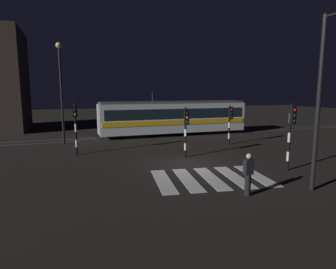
{
  "coord_description": "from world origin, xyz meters",
  "views": [
    {
      "loc": [
        -6.3,
        -14.34,
        4.06
      ],
      "look_at": [
        -0.33,
        2.44,
        1.4
      ],
      "focal_mm": 30.05,
      "sensor_mm": 36.0,
      "label": 1
    }
  ],
  "objects": [
    {
      "name": "ground_plane",
      "position": [
        0.0,
        0.0,
        0.0
      ],
      "size": [
        120.0,
        120.0,
        0.0
      ],
      "primitive_type": "plane",
      "color": "black"
    },
    {
      "name": "rail_near",
      "position": [
        0.0,
        10.06,
        0.01
      ],
      "size": [
        80.0,
        0.12,
        0.03
      ],
      "primitive_type": "cube",
      "color": "#59595E",
      "rests_on": "ground"
    },
    {
      "name": "rail_far",
      "position": [
        0.0,
        11.49,
        0.01
      ],
      "size": [
        80.0,
        0.12,
        0.03
      ],
      "primitive_type": "cube",
      "color": "#59595E",
      "rests_on": "ground"
    },
    {
      "name": "crosswalk_zebra",
      "position": [
        -0.0,
        -2.81,
        0.01
      ],
      "size": [
        5.82,
        4.37,
        0.02
      ],
      "color": "silver",
      "rests_on": "ground"
    },
    {
      "name": "traffic_light_corner_far_left",
      "position": [
        -5.88,
        4.68,
        2.35
      ],
      "size": [
        0.36,
        0.42,
        3.56
      ],
      "color": "black",
      "rests_on": "ground"
    },
    {
      "name": "traffic_light_median_centre",
      "position": [
        0.58,
        1.63,
        2.07
      ],
      "size": [
        0.36,
        0.42,
        3.14
      ],
      "color": "black",
      "rests_on": "ground"
    },
    {
      "name": "traffic_light_corner_far_right",
      "position": [
        5.62,
        4.64,
        2.01
      ],
      "size": [
        0.36,
        0.42,
        3.06
      ],
      "color": "black",
      "rests_on": "ground"
    },
    {
      "name": "traffic_light_corner_near_right",
      "position": [
        4.46,
        -2.98,
        2.32
      ],
      "size": [
        0.36,
        0.42,
        3.51
      ],
      "color": "black",
      "rests_on": "ground"
    },
    {
      "name": "street_lamp_trackside_left",
      "position": [
        -6.71,
        9.13,
        4.85
      ],
      "size": [
        0.44,
        1.21,
        7.72
      ],
      "color": "black",
      "rests_on": "ground"
    },
    {
      "name": "street_lamp_near_kerb",
      "position": [
        3.22,
        -5.92,
        4.51
      ],
      "size": [
        0.44,
        1.21,
        7.09
      ],
      "color": "black",
      "rests_on": "ground"
    },
    {
      "name": "tram",
      "position": [
        3.24,
        10.77,
        1.74
      ],
      "size": [
        14.31,
        2.58,
        4.15
      ],
      "color": "silver",
      "rests_on": "ground"
    },
    {
      "name": "pedestrian_waiting_at_kerb",
      "position": [
        0.28,
        -5.3,
        0.88
      ],
      "size": [
        0.36,
        0.24,
        1.71
      ],
      "color": "black",
      "rests_on": "ground"
    }
  ]
}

